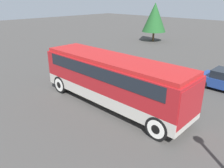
{
  "coord_description": "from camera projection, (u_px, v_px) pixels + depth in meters",
  "views": [
    {
      "loc": [
        8.43,
        -8.75,
        6.17
      ],
      "look_at": [
        0.0,
        0.0,
        1.35
      ],
      "focal_mm": 35.0,
      "sensor_mm": 36.0,
      "label": 1
    }
  ],
  "objects": [
    {
      "name": "ground_plane",
      "position": [
        112.0,
        104.0,
        13.57
      ],
      "size": [
        120.0,
        120.0,
        0.0
      ],
      "primitive_type": "plane",
      "color": "#423F3D"
    },
    {
      "name": "tree_center",
      "position": [
        155.0,
        17.0,
        31.76
      ],
      "size": [
        3.46,
        3.46,
        5.54
      ],
      "color": "brown",
      "rests_on": "ground_plane"
    },
    {
      "name": "parked_car_mid",
      "position": [
        128.0,
        67.0,
        18.32
      ],
      "size": [
        4.28,
        1.93,
        1.44
      ],
      "color": "#7A6B5B",
      "rests_on": "ground_plane"
    },
    {
      "name": "tour_bus",
      "position": [
        113.0,
        77.0,
        12.83
      ],
      "size": [
        9.9,
        2.62,
        2.99
      ],
      "color": "#B7B2A8",
      "rests_on": "ground_plane"
    }
  ]
}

